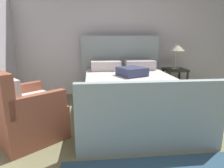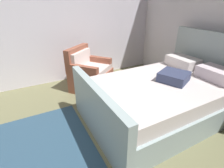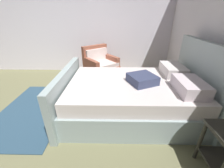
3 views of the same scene
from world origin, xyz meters
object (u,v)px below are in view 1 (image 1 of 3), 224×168
at_px(bed, 130,93).
at_px(table_lamp_right, 177,47).
at_px(nightstand_right, 174,78).
at_px(armchair, 25,113).

distance_m(bed, table_lamp_right, 1.58).
bearing_deg(bed, nightstand_right, 37.42).
xyz_separation_m(bed, armchair, (-1.45, -0.73, -0.01)).
relative_size(bed, table_lamp_right, 4.35).
bearing_deg(armchair, bed, 26.86).
xyz_separation_m(nightstand_right, table_lamp_right, (0.00, 0.00, 0.64)).
relative_size(table_lamp_right, armchair, 0.53).
xyz_separation_m(bed, table_lamp_right, (1.13, 0.87, 0.69)).
xyz_separation_m(table_lamp_right, armchair, (-2.58, -1.60, -0.69)).
bearing_deg(table_lamp_right, bed, -142.58).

